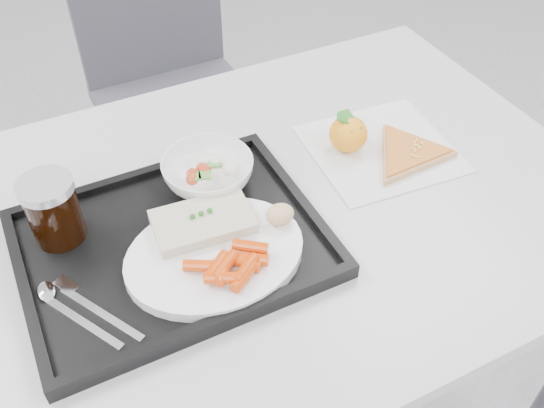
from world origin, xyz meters
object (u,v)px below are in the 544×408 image
object	(u,v)px
tray	(173,245)
tangerine	(348,134)
chair	(167,69)
table	(249,237)
cola_glass	(53,209)
dinner_plate	(215,255)
pizza_slice	(408,153)
salad_bowl	(208,172)

from	to	relation	value
tray	tangerine	world-z (taller)	tangerine
chair	tangerine	world-z (taller)	chair
table	cola_glass	bearing A→B (deg)	167.57
tray	chair	bearing A→B (deg)	72.77
chair	dinner_plate	size ratio (longest dim) A/B	3.44
tray	table	bearing A→B (deg)	11.38
dinner_plate	pizza_slice	bearing A→B (deg)	11.02
dinner_plate	pizza_slice	size ratio (longest dim) A/B	1.01
chair	pizza_slice	size ratio (longest dim) A/B	3.46
salad_bowl	tangerine	world-z (taller)	tangerine
cola_glass	pizza_slice	bearing A→B (deg)	-6.83
dinner_plate	tangerine	size ratio (longest dim) A/B	2.93
cola_glass	dinner_plate	bearing A→B (deg)	-38.04
pizza_slice	salad_bowl	bearing A→B (deg)	166.81
pizza_slice	cola_glass	bearing A→B (deg)	173.17
dinner_plate	pizza_slice	world-z (taller)	dinner_plate
cola_glass	chair	bearing A→B (deg)	61.40
cola_glass	tangerine	distance (m)	0.52
chair	dinner_plate	world-z (taller)	chair
pizza_slice	chair	bearing A→B (deg)	103.37
tray	cola_glass	size ratio (longest dim) A/B	4.17
salad_bowl	pizza_slice	xyz separation A→B (m)	(0.35, -0.08, -0.03)
tray	dinner_plate	size ratio (longest dim) A/B	1.67
cola_glass	table	bearing A→B (deg)	-12.43
table	cola_glass	xyz separation A→B (m)	(-0.29, 0.06, 0.14)
chair	pizza_slice	xyz separation A→B (m)	(0.19, -0.82, 0.22)
table	chair	distance (m)	0.83
tangerine	dinner_plate	bearing A→B (deg)	-155.15
dinner_plate	pizza_slice	xyz separation A→B (m)	(0.41, 0.08, -0.01)
salad_bowl	cola_glass	world-z (taller)	cola_glass
chair	tray	bearing A→B (deg)	-107.23
salad_bowl	pizza_slice	world-z (taller)	salad_bowl
dinner_plate	chair	bearing A→B (deg)	76.63
table	chair	bearing A→B (deg)	81.59
tray	tangerine	size ratio (longest dim) A/B	4.89
salad_bowl	tangerine	bearing A→B (deg)	-2.76
table	salad_bowl	size ratio (longest dim) A/B	7.89
tray	salad_bowl	bearing A→B (deg)	44.82
cola_glass	salad_bowl	bearing A→B (deg)	2.38
tangerine	pizza_slice	distance (m)	0.11
salad_bowl	pizza_slice	distance (m)	0.36
tray	cola_glass	world-z (taller)	cola_glass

